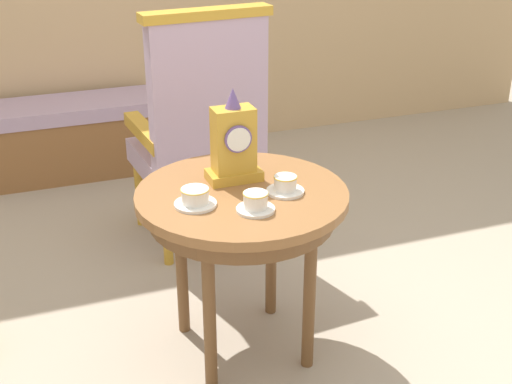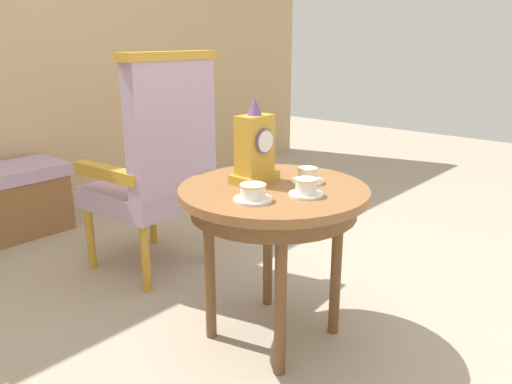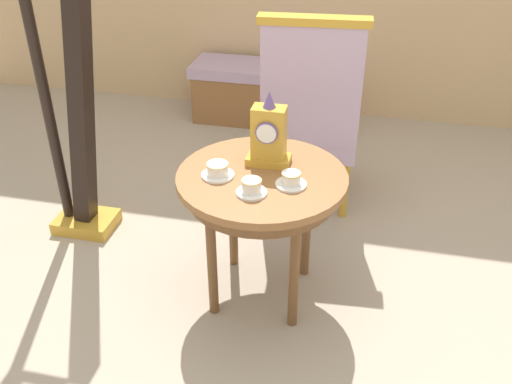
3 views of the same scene
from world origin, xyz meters
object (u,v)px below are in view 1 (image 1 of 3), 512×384
object	(u,v)px
teacup_right	(256,203)
mantel_clock	(234,144)
armchair	(201,128)
window_bench	(67,138)
teacup_center	(285,185)
teacup_left	(195,198)
side_table	(242,211)

from	to	relation	value
teacup_right	mantel_clock	size ratio (longest dim) A/B	0.38
armchair	window_bench	world-z (taller)	armchair
armchair	mantel_clock	bearing A→B (deg)	-96.80
mantel_clock	window_bench	distance (m)	1.98
teacup_center	armchair	bearing A→B (deg)	92.63
teacup_right	mantel_clock	bearing A→B (deg)	86.55
teacup_center	mantel_clock	bearing A→B (deg)	128.04
teacup_left	teacup_center	distance (m)	0.32
armchair	side_table	bearing A→B (deg)	-96.42
side_table	window_bench	xyz separation A→B (m)	(-0.41, 1.95, -0.35)
teacup_left	teacup_right	world-z (taller)	teacup_right
side_table	teacup_center	world-z (taller)	teacup_center
teacup_right	teacup_center	size ratio (longest dim) A/B	0.97
teacup_right	armchair	bearing A→B (deg)	84.08
mantel_clock	armchair	distance (m)	0.76
side_table	window_bench	distance (m)	2.03
teacup_left	teacup_right	distance (m)	0.20
teacup_left	window_bench	distance (m)	2.07
side_table	teacup_center	distance (m)	0.18
mantel_clock	armchair	xyz separation A→B (m)	(0.09, 0.73, -0.19)
teacup_right	teacup_center	distance (m)	0.17
armchair	window_bench	distance (m)	1.28
window_bench	teacup_right	bearing A→B (deg)	-79.19
side_table	mantel_clock	distance (m)	0.24
teacup_center	window_bench	bearing A→B (deg)	105.21
side_table	mantel_clock	bearing A→B (deg)	86.20
teacup_left	armchair	world-z (taller)	armchair
teacup_center	window_bench	distance (m)	2.13
teacup_left	mantel_clock	distance (m)	0.27
teacup_left	side_table	bearing A→B (deg)	15.46
teacup_right	window_bench	world-z (taller)	teacup_right
side_table	teacup_left	distance (m)	0.21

